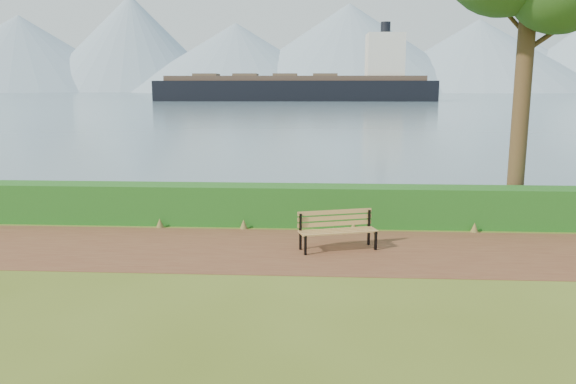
{
  "coord_description": "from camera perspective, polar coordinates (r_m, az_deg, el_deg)",
  "views": [
    {
      "loc": [
        0.78,
        -11.3,
        3.45
      ],
      "look_at": [
        0.05,
        1.2,
        1.1
      ],
      "focal_mm": 35.0,
      "sensor_mm": 36.0,
      "label": 1
    }
  ],
  "objects": [
    {
      "name": "water",
      "position": [
        271.33,
        3.25,
        9.86
      ],
      "size": [
        700.0,
        510.0,
        0.0
      ],
      "primitive_type": "cube",
      "color": "#415769",
      "rests_on": "ground"
    },
    {
      "name": "cargo_ship",
      "position": [
        143.3,
        1.7,
        10.49
      ],
      "size": [
        69.82,
        12.52,
        21.12
      ],
      "rotation": [
        0.0,
        0.0,
        0.02
      ],
      "color": "black",
      "rests_on": "ground"
    },
    {
      "name": "bench",
      "position": [
        12.11,
        4.99,
        -3.6
      ],
      "size": [
        1.73,
        0.95,
        0.84
      ],
      "rotation": [
        0.0,
        0.0,
        0.29
      ],
      "color": "black",
      "rests_on": "ground"
    },
    {
      "name": "path",
      "position": [
        12.13,
        -0.47,
        -5.87
      ],
      "size": [
        40.0,
        3.4,
        0.01
      ],
      "primitive_type": "cube",
      "color": "brown",
      "rests_on": "ground"
    },
    {
      "name": "mountains",
      "position": [
        418.18,
        2.06,
        13.93
      ],
      "size": [
        585.0,
        190.0,
        70.0
      ],
      "color": "#7B91A4",
      "rests_on": "ground"
    },
    {
      "name": "ground",
      "position": [
        11.84,
        -0.57,
        -6.31
      ],
      "size": [
        140.0,
        140.0,
        0.0
      ],
      "primitive_type": "plane",
      "color": "#4E5D1A",
      "rests_on": "ground"
    },
    {
      "name": "hedge",
      "position": [
        14.23,
        0.15,
        -1.34
      ],
      "size": [
        32.0,
        0.85,
        1.0
      ],
      "primitive_type": "cube",
      "color": "#154B15",
      "rests_on": "ground"
    }
  ]
}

